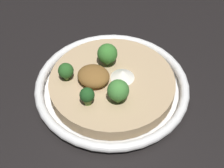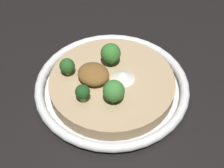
% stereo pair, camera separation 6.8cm
% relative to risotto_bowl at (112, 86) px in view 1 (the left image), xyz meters
% --- Properties ---
extents(ground_plane, '(6.00, 6.00, 0.00)m').
position_rel_risotto_bowl_xyz_m(ground_plane, '(0.00, 0.00, -0.02)').
color(ground_plane, black).
extents(risotto_bowl, '(0.31, 0.31, 0.03)m').
position_rel_risotto_bowl_xyz_m(risotto_bowl, '(0.00, 0.00, 0.00)').
color(risotto_bowl, white).
rests_on(risotto_bowl, ground_plane).
extents(cheese_sprinkle, '(0.05, 0.05, 0.02)m').
position_rel_risotto_bowl_xyz_m(cheese_sprinkle, '(-0.02, -0.01, 0.03)').
color(cheese_sprinkle, white).
rests_on(cheese_sprinkle, risotto_bowl).
extents(crispy_onion_garnish, '(0.06, 0.06, 0.03)m').
position_rel_risotto_bowl_xyz_m(crispy_onion_garnish, '(0.03, 0.02, 0.03)').
color(crispy_onion_garnish, brown).
rests_on(crispy_onion_garnish, risotto_bowl).
extents(broccoli_back_right, '(0.03, 0.03, 0.04)m').
position_rel_risotto_bowl_xyz_m(broccoli_back_right, '(0.08, 0.03, 0.04)').
color(broccoli_back_right, '#84A856').
rests_on(broccoli_back_right, risotto_bowl).
extents(broccoli_back_left, '(0.04, 0.04, 0.05)m').
position_rel_risotto_bowl_xyz_m(broccoli_back_left, '(-0.03, 0.04, 0.04)').
color(broccoli_back_left, '#668E47').
rests_on(broccoli_back_left, risotto_bowl).
extents(broccoli_front_right, '(0.04, 0.04, 0.05)m').
position_rel_risotto_bowl_xyz_m(broccoli_front_right, '(0.03, -0.04, 0.05)').
color(broccoli_front_right, '#668E47').
rests_on(broccoli_front_right, risotto_bowl).
extents(broccoli_back, '(0.03, 0.03, 0.04)m').
position_rel_risotto_bowl_xyz_m(broccoli_back, '(0.02, 0.07, 0.04)').
color(broccoli_back, '#759E4C').
rests_on(broccoli_back, risotto_bowl).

